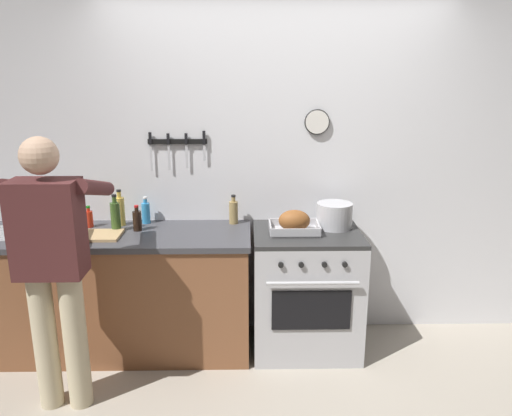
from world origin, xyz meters
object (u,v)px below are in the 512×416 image
at_px(stock_pot, 334,215).
at_px(bottle_cooking_oil, 120,210).
at_px(person_cook, 53,259).
at_px(bottle_dish_soap, 146,212).
at_px(bottle_soy_sauce, 137,220).
at_px(cutting_board, 94,235).
at_px(roasting_pan, 294,223).
at_px(bottle_olive_oil, 115,216).
at_px(bottle_vinegar, 234,212).
at_px(bottle_hot_sauce, 89,218).
at_px(stove, 306,291).

bearing_deg(stock_pot, bottle_cooking_oil, 176.81).
xyz_separation_m(person_cook, bottle_dish_soap, (0.37, 0.86, 0.03)).
xyz_separation_m(person_cook, bottle_soy_sauce, (0.34, 0.69, 0.02)).
bearing_deg(bottle_cooking_oil, bottle_soy_sauce, -40.86).
height_order(cutting_board, bottle_cooking_oil, bottle_cooking_oil).
xyz_separation_m(roasting_pan, bottle_soy_sauce, (-1.11, 0.07, 0.01)).
xyz_separation_m(roasting_pan, cutting_board, (-1.38, -0.07, -0.06)).
height_order(person_cook, bottle_cooking_oil, person_cook).
bearing_deg(bottle_soy_sauce, stock_pot, 1.74).
relative_size(bottle_soy_sauce, bottle_dish_soap, 0.92).
relative_size(roasting_pan, bottle_dish_soap, 1.75).
bearing_deg(person_cook, bottle_olive_oil, -12.17).
bearing_deg(cutting_board, bottle_vinegar, 17.47).
xyz_separation_m(bottle_hot_sauce, bottle_vinegar, (1.05, 0.07, 0.03)).
relative_size(stock_pot, bottle_dish_soap, 1.28).
xyz_separation_m(bottle_hot_sauce, bottle_dish_soap, (0.39, 0.09, 0.02)).
distance_m(cutting_board, bottle_cooking_oil, 0.31).
bearing_deg(bottle_dish_soap, cutting_board, -132.92).
bearing_deg(person_cook, bottle_cooking_oil, -9.51).
relative_size(person_cook, stock_pot, 6.46).
bearing_deg(stock_pot, bottle_olive_oil, -178.15).
relative_size(bottle_soy_sauce, bottle_cooking_oil, 0.69).
distance_m(roasting_pan, bottle_dish_soap, 1.11).
bearing_deg(person_cook, bottle_hot_sauce, 5.62).
bearing_deg(bottle_soy_sauce, stove, -2.82).
bearing_deg(cutting_board, stove, 3.07).
distance_m(stove, bottle_cooking_oil, 1.48).
height_order(stove, bottle_olive_oil, bottle_olive_oil).
distance_m(bottle_cooking_oil, bottle_dish_soap, 0.19).
bearing_deg(bottle_hot_sauce, bottle_soy_sauce, -13.32).
bearing_deg(roasting_pan, stove, 4.17).
height_order(cutting_board, bottle_hot_sauce, bottle_hot_sauce).
bearing_deg(bottle_vinegar, person_cook, -140.44).
bearing_deg(bottle_olive_oil, roasting_pan, -2.67).
relative_size(bottle_vinegar, bottle_olive_oil, 0.82).
distance_m(person_cook, stock_pot, 1.90).
bearing_deg(bottle_hot_sauce, bottle_olive_oil, -23.42).
relative_size(person_cook, bottle_dish_soap, 8.25).
bearing_deg(roasting_pan, person_cook, -156.96).
xyz_separation_m(bottle_soy_sauce, bottle_cooking_oil, (-0.15, 0.13, 0.04)).
xyz_separation_m(person_cook, bottle_olive_oil, (0.19, 0.68, 0.06)).
xyz_separation_m(stove, stock_pot, (0.20, 0.10, 0.54)).
distance_m(person_cook, bottle_cooking_oil, 0.84).
distance_m(cutting_board, bottle_dish_soap, 0.44).
height_order(stock_pot, bottle_cooking_oil, bottle_cooking_oil).
bearing_deg(stock_pot, cutting_board, -173.83).
relative_size(person_cook, bottle_cooking_oil, 6.18).
height_order(stove, bottle_cooking_oil, bottle_cooking_oil).
height_order(stock_pot, bottle_soy_sauce, bottle_soy_sauce).
height_order(cutting_board, bottle_dish_soap, bottle_dish_soap).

